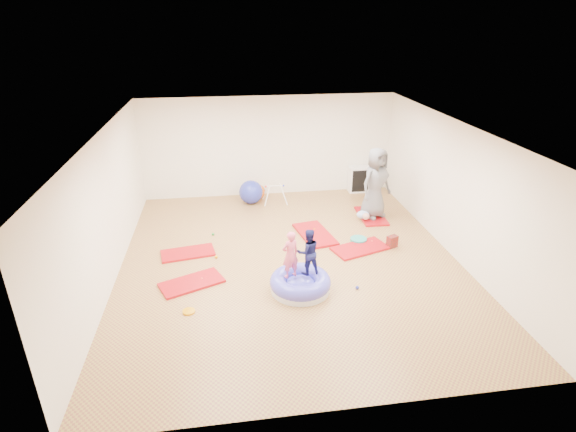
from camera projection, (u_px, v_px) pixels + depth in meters
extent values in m
cube|color=#AC8F41|center=(290.00, 260.00, 9.50)|extent=(7.00, 8.00, 0.01)
cube|color=silver|center=(290.00, 129.00, 8.36)|extent=(7.00, 8.00, 0.01)
cube|color=white|center=(269.00, 147.00, 12.54)|extent=(7.00, 0.01, 2.80)
cube|color=white|center=(341.00, 323.00, 5.31)|extent=(7.00, 0.01, 2.80)
cube|color=white|center=(107.00, 209.00, 8.46)|extent=(0.01, 8.00, 2.80)
cube|color=white|center=(455.00, 190.00, 9.39)|extent=(0.01, 8.00, 2.80)
cube|color=#AB190F|center=(192.00, 283.00, 8.65)|extent=(1.32, 1.01, 0.05)
cube|color=#AB190F|center=(188.00, 253.00, 9.75)|extent=(1.21, 0.75, 0.05)
cube|color=#AB190F|center=(315.00, 234.00, 10.58)|extent=(0.90, 1.43, 0.06)
cube|color=#AB190F|center=(360.00, 248.00, 9.94)|extent=(1.36, 0.97, 0.05)
cube|color=#AB190F|center=(371.00, 216.00, 11.56)|extent=(0.64, 1.22, 0.05)
cylinder|color=silver|center=(300.00, 287.00, 8.45)|extent=(1.11, 1.11, 0.13)
torus|color=#4E4CDA|center=(300.00, 282.00, 8.40)|extent=(1.15, 1.15, 0.31)
ellipsoid|color=#4E4CDA|center=(300.00, 285.00, 8.43)|extent=(0.61, 0.61, 0.27)
imported|color=#F75C7D|center=(290.00, 252.00, 8.17)|extent=(0.40, 0.34, 0.93)
imported|color=navy|center=(308.00, 250.00, 8.29)|extent=(0.48, 0.40, 0.91)
imported|color=slate|center=(376.00, 183.00, 11.13)|extent=(1.04, 0.90, 1.79)
ellipsoid|color=#9FB6E8|center=(364.00, 215.00, 11.31)|extent=(0.38, 0.24, 0.21)
sphere|color=tan|center=(366.00, 216.00, 11.15)|extent=(0.18, 0.18, 0.18)
sphere|color=#2630A8|center=(357.00, 288.00, 8.48)|extent=(0.07, 0.07, 0.07)
sphere|color=orange|center=(216.00, 257.00, 9.57)|extent=(0.07, 0.07, 0.07)
sphere|color=#F53930|center=(372.00, 242.00, 10.22)|extent=(0.07, 0.07, 0.07)
sphere|color=#2F8D34|center=(213.00, 234.00, 10.57)|extent=(0.07, 0.07, 0.07)
sphere|color=#F53930|center=(202.00, 279.00, 8.76)|extent=(0.07, 0.07, 0.07)
sphere|color=orange|center=(314.00, 230.00, 10.79)|extent=(0.07, 0.07, 0.07)
sphere|color=#2630A8|center=(251.00, 192.00, 12.30)|extent=(0.65, 0.65, 0.65)
sphere|color=#D65811|center=(258.00, 192.00, 12.61)|extent=(0.43, 0.43, 0.43)
cylinder|color=white|center=(267.00, 197.00, 12.13)|extent=(0.19, 0.19, 0.50)
cylinder|color=white|center=(266.00, 191.00, 12.52)|extent=(0.19, 0.19, 0.50)
cylinder|color=white|center=(284.00, 196.00, 12.19)|extent=(0.19, 0.19, 0.50)
cylinder|color=white|center=(282.00, 190.00, 12.58)|extent=(0.19, 0.19, 0.50)
cylinder|color=white|center=(275.00, 186.00, 12.26)|extent=(0.49, 0.03, 0.03)
sphere|color=#F53930|center=(266.00, 186.00, 12.23)|extent=(0.06, 0.06, 0.06)
sphere|color=#2630A8|center=(283.00, 186.00, 12.30)|extent=(0.06, 0.06, 0.06)
cube|color=white|center=(361.00, 179.00, 13.14)|extent=(0.75, 0.36, 0.75)
cube|color=black|center=(363.00, 181.00, 12.98)|extent=(0.64, 0.02, 0.64)
cube|color=white|center=(362.00, 180.00, 13.09)|extent=(0.02, 0.25, 0.66)
cube|color=white|center=(362.00, 180.00, 13.09)|extent=(0.66, 0.25, 0.02)
cylinder|color=teal|center=(358.00, 240.00, 10.28)|extent=(0.38, 0.38, 0.08)
cube|color=#9D1008|center=(392.00, 242.00, 10.00)|extent=(0.27, 0.23, 0.27)
cylinder|color=orange|center=(189.00, 311.00, 7.83)|extent=(0.22, 0.22, 0.03)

